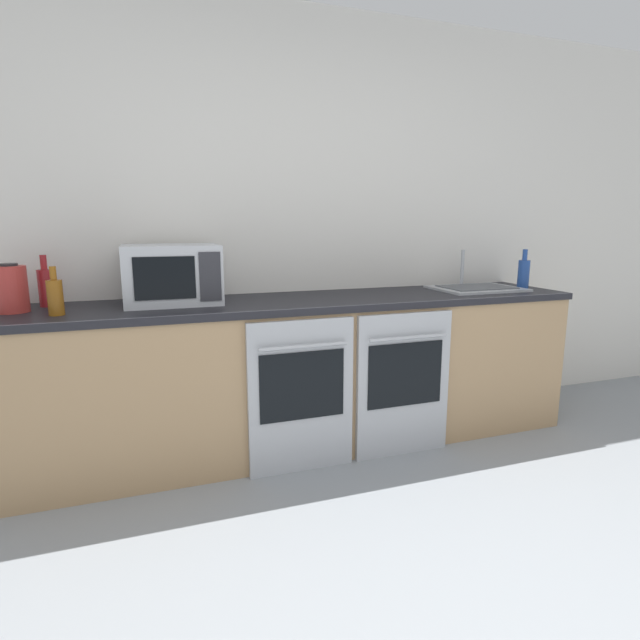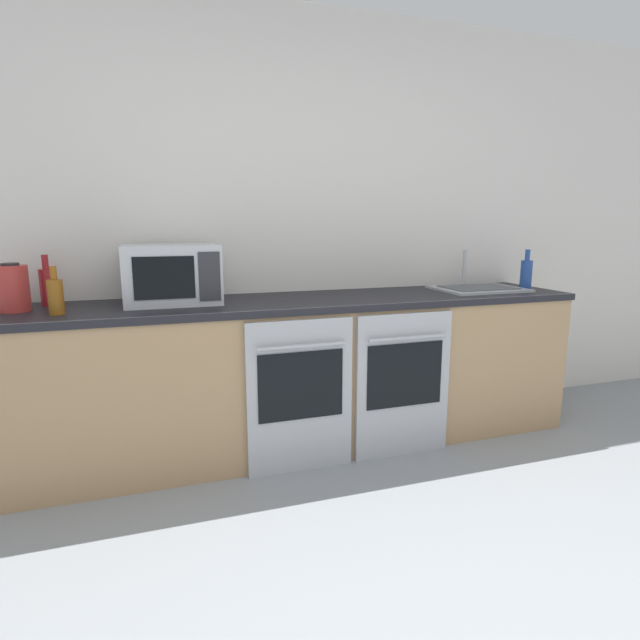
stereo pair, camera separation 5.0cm
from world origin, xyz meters
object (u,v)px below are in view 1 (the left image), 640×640
oven_right (404,384)px  oven_left (302,396)px  sink (476,288)px  bottle_amber (55,296)px  bottle_blue (524,273)px  microwave (172,274)px  bottle_red (46,286)px  kettle (11,289)px

oven_right → oven_left: bearing=180.0°
oven_right → sink: (0.71, 0.35, 0.48)m
bottle_amber → sink: 2.47m
bottle_blue → sink: bearing=175.0°
microwave → bottle_amber: (-0.55, -0.20, -0.07)m
oven_left → bottle_red: size_ratio=3.09×
microwave → oven_right: bearing=-18.8°
oven_left → bottle_amber: (-1.15, 0.21, 0.56)m
kettle → sink: bearing=-0.5°
microwave → kettle: (-0.76, -0.04, -0.04)m
oven_right → bottle_amber: (-1.76, 0.21, 0.56)m
oven_left → sink: bearing=14.8°
oven_left → oven_right: 0.61m
oven_left → microwave: (-0.60, 0.41, 0.62)m
microwave → kettle: 0.76m
oven_right → sink: size_ratio=1.51×
oven_right → kettle: bearing=169.3°
bottle_red → bottle_amber: 0.32m
kettle → sink: (2.68, -0.02, -0.10)m
bottle_red → sink: 2.56m
oven_left → bottle_red: 1.46m
oven_left → microwave: bearing=145.7°
bottle_amber → oven_left: bearing=-10.5°
bottle_blue → bottle_amber: size_ratio=1.12×
oven_right → bottle_blue: bottle_blue is taller
microwave → sink: 1.93m
bottle_amber → kettle: bearing=143.5°
oven_left → bottle_blue: 1.79m
oven_right → bottle_blue: bearing=16.7°
oven_right → bottle_red: size_ratio=3.09×
oven_right → sink: bearing=26.1°
bottle_blue → sink: size_ratio=0.47×
oven_right → bottle_amber: 1.86m
bottle_red → microwave: bearing=-9.4°
oven_right → bottle_amber: size_ratio=3.58×
bottle_blue → bottle_amber: (-2.82, -0.11, -0.01)m
bottle_red → bottle_blue: bearing=-3.9°
oven_right → microwave: 1.42m
kettle → sink: sink is taller
sink → microwave: bearing=178.1°
oven_left → bottle_red: bottle_red is taller
bottle_red → sink: size_ratio=0.49×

